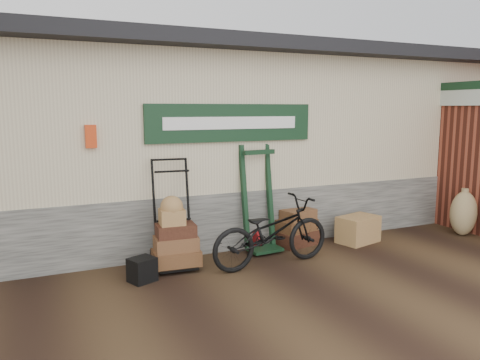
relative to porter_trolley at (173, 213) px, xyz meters
name	(u,v)px	position (x,y,z in m)	size (l,w,h in m)	color
ground	(280,268)	(1.31, -0.67, -0.76)	(80.00, 80.00, 0.00)	black
station_building	(209,138)	(1.30, 2.06, 0.86)	(14.40, 4.10, 3.20)	#4C4C47
brick_outbuilding	(460,152)	(6.00, 0.52, 0.55)	(1.71, 4.51, 2.62)	maroon
porter_trolley	(173,213)	(0.00, 0.00, 0.00)	(0.76, 0.57, 1.51)	black
green_barrow	(259,199)	(1.40, 0.18, 0.05)	(0.58, 0.49, 1.61)	black
suitcase_stack	(297,227)	(2.08, 0.18, -0.46)	(0.66, 0.41, 0.58)	#341810
wicker_hamper	(358,229)	(3.07, -0.11, -0.54)	(0.66, 0.43, 0.43)	olive
black_trunk	(142,270)	(-0.53, -0.41, -0.60)	(0.31, 0.26, 0.31)	black
bicycle	(272,228)	(1.24, -0.53, -0.23)	(1.81, 0.63, 1.05)	black
burlap_sack_left	(463,213)	(4.98, -0.51, -0.37)	(0.48, 0.40, 0.77)	olive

